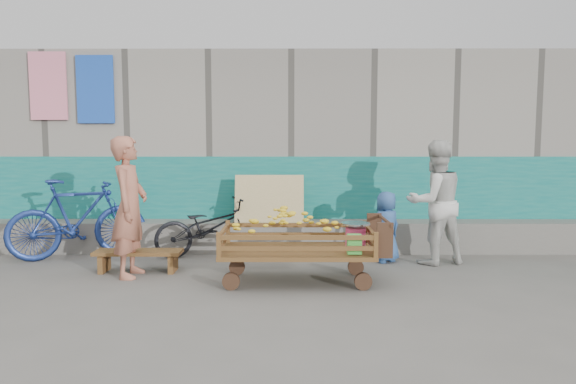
{
  "coord_description": "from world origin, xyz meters",
  "views": [
    {
      "loc": [
        0.6,
        -5.17,
        1.64
      ],
      "look_at": [
        0.58,
        1.2,
        1.0
      ],
      "focal_mm": 32.0,
      "sensor_mm": 36.0,
      "label": 1
    }
  ],
  "objects_px": {
    "bicycle_dark": "(210,227)",
    "banana_cart": "(294,235)",
    "vendor_man": "(130,207)",
    "bicycle_blue": "(78,219)",
    "child": "(386,227)",
    "bench": "(138,256)",
    "woman": "(435,202)"
  },
  "relations": [
    {
      "from": "bicycle_dark",
      "to": "banana_cart",
      "type": "bearing_deg",
      "value": -160.65
    },
    {
      "from": "banana_cart",
      "to": "vendor_man",
      "type": "distance_m",
      "value": 2.01
    },
    {
      "from": "bicycle_dark",
      "to": "bicycle_blue",
      "type": "distance_m",
      "value": 1.83
    },
    {
      "from": "child",
      "to": "bicycle_dark",
      "type": "relative_size",
      "value": 0.62
    },
    {
      "from": "child",
      "to": "vendor_man",
      "type": "bearing_deg",
      "value": -21.03
    },
    {
      "from": "bicycle_dark",
      "to": "bicycle_blue",
      "type": "bearing_deg",
      "value": 73.69
    },
    {
      "from": "vendor_man",
      "to": "banana_cart",
      "type": "bearing_deg",
      "value": -96.82
    },
    {
      "from": "bench",
      "to": "vendor_man",
      "type": "relative_size",
      "value": 0.64
    },
    {
      "from": "bench",
      "to": "woman",
      "type": "height_order",
      "value": "woman"
    },
    {
      "from": "bench",
      "to": "vendor_man",
      "type": "height_order",
      "value": "vendor_man"
    },
    {
      "from": "vendor_man",
      "to": "bicycle_blue",
      "type": "height_order",
      "value": "vendor_man"
    },
    {
      "from": "bicycle_dark",
      "to": "bicycle_blue",
      "type": "xyz_separation_m",
      "value": [
        -1.81,
        -0.16,
        0.15
      ]
    },
    {
      "from": "banana_cart",
      "to": "bicycle_blue",
      "type": "relative_size",
      "value": 1.03
    },
    {
      "from": "woman",
      "to": "child",
      "type": "distance_m",
      "value": 0.72
    },
    {
      "from": "woman",
      "to": "child",
      "type": "height_order",
      "value": "woman"
    },
    {
      "from": "woman",
      "to": "bicycle_dark",
      "type": "distance_m",
      "value": 3.13
    },
    {
      "from": "bench",
      "to": "bicycle_dark",
      "type": "bearing_deg",
      "value": 50.47
    },
    {
      "from": "bench",
      "to": "bicycle_blue",
      "type": "bearing_deg",
      "value": 144.41
    },
    {
      "from": "bench",
      "to": "bicycle_blue",
      "type": "relative_size",
      "value": 0.58
    },
    {
      "from": "vendor_man",
      "to": "child",
      "type": "bearing_deg",
      "value": -76.13
    },
    {
      "from": "bicycle_blue",
      "to": "banana_cart",
      "type": "bearing_deg",
      "value": -137.0
    },
    {
      "from": "banana_cart",
      "to": "bench",
      "type": "height_order",
      "value": "banana_cart"
    },
    {
      "from": "banana_cart",
      "to": "woman",
      "type": "distance_m",
      "value": 2.12
    },
    {
      "from": "banana_cart",
      "to": "bench",
      "type": "xyz_separation_m",
      "value": [
        -1.95,
        0.47,
        -0.35
      ]
    },
    {
      "from": "bicycle_dark",
      "to": "bicycle_blue",
      "type": "height_order",
      "value": "bicycle_blue"
    },
    {
      "from": "bench",
      "to": "bicycle_blue",
      "type": "height_order",
      "value": "bicycle_blue"
    },
    {
      "from": "woman",
      "to": "bicycle_dark",
      "type": "bearing_deg",
      "value": -23.39
    },
    {
      "from": "bench",
      "to": "child",
      "type": "distance_m",
      "value": 3.26
    },
    {
      "from": "woman",
      "to": "bicycle_dark",
      "type": "relative_size",
      "value": 1.06
    },
    {
      "from": "vendor_man",
      "to": "bicycle_dark",
      "type": "distance_m",
      "value": 1.44
    },
    {
      "from": "bicycle_dark",
      "to": "woman",
      "type": "bearing_deg",
      "value": -119.67
    },
    {
      "from": "child",
      "to": "bench",
      "type": "bearing_deg",
      "value": -24.52
    }
  ]
}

